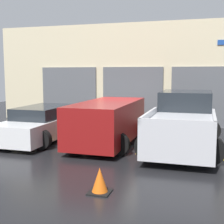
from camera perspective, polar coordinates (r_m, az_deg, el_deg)
ground_plane at (r=12.87m, az=1.55°, el=-4.22°), size 28.00×28.00×0.00m
shophouse_building at (r=15.81m, az=4.71°, el=6.81°), size 15.21×0.68×4.99m
pickup_truck at (r=10.92m, az=12.97°, el=-1.81°), size 2.56×5.19×1.87m
sedan_white at (r=12.21m, az=-12.52°, el=-2.10°), size 2.16×4.54×1.27m
sedan_side at (r=11.12m, az=-0.74°, el=-1.68°), size 2.25×4.44×1.52m
parking_stripe_far_left at (r=12.98m, az=-17.57°, el=-4.44°), size 0.12×2.20×0.01m
parking_stripe_left at (r=11.73m, az=-6.88°, el=-5.38°), size 0.12×2.20×0.01m
parking_stripe_centre at (r=10.96m, az=5.84°, el=-6.26°), size 0.12×2.20×0.01m
parking_stripe_right at (r=10.79m, az=19.73°, el=-6.86°), size 0.12×2.20×0.01m
traffic_cone at (r=6.79m, az=-2.26°, el=-12.54°), size 0.47×0.47×0.55m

